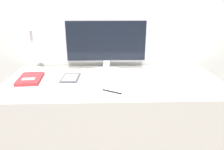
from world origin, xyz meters
name	(u,v)px	position (x,y,z in m)	size (l,w,h in m)	color
wall_back	(112,9)	(0.00, 0.58, 1.20)	(3.60, 0.05, 2.40)	silver
desk	(113,125)	(0.00, 0.15, 0.37)	(1.51, 0.69, 0.73)	silver
monitor	(106,43)	(-0.05, 0.40, 0.95)	(0.64, 0.11, 0.40)	silver
keyboard	(155,84)	(0.27, 0.06, 0.74)	(0.26, 0.10, 0.01)	silver
laptop	(70,81)	(-0.30, 0.13, 0.75)	(0.36, 0.26, 0.02)	#BCBCC1
ereader	(71,78)	(-0.30, 0.14, 0.76)	(0.13, 0.19, 0.01)	#4C4C51
desk_lamp	(32,39)	(-0.61, 0.38, 0.99)	(0.12, 0.12, 0.40)	white
notebook	(30,79)	(-0.59, 0.17, 0.75)	(0.17, 0.24, 0.02)	maroon
pen	(112,92)	(-0.02, -0.06, 0.74)	(0.12, 0.07, 0.01)	black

